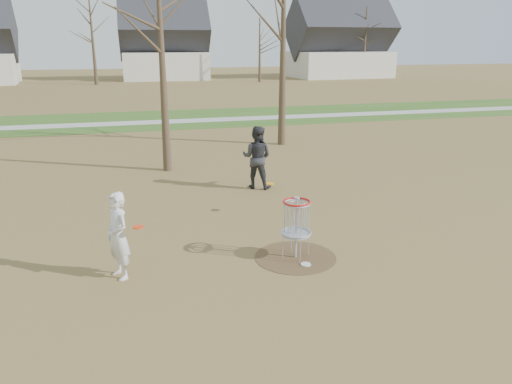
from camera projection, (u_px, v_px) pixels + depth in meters
ground at (295, 257)px, 10.97m from camera, size 160.00×160.00×0.00m
green_band at (182, 119)px, 30.38m from camera, size 160.00×8.00×0.01m
footpath at (184, 121)px, 29.45m from camera, size 160.00×1.50×0.01m
dirt_circle at (295, 257)px, 10.96m from camera, size 1.80×1.80×0.01m
player_standing at (118, 236)px, 9.80m from camera, size 0.67×0.77×1.78m
player_throwing at (257, 157)px, 15.89m from camera, size 1.23×1.15×2.01m
disc_grounded at (306, 264)px, 10.57m from camera, size 0.22×0.22×0.02m
discs_in_play at (218, 201)px, 11.60m from camera, size 3.79×3.30×0.27m
disc_golf_basket at (296, 218)px, 10.70m from camera, size 0.64×0.64×1.35m
bare_trees at (180, 31)px, 42.94m from camera, size 52.62×44.98×9.00m
houses_row at (186, 50)px, 59.60m from camera, size 56.51×10.01×7.26m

